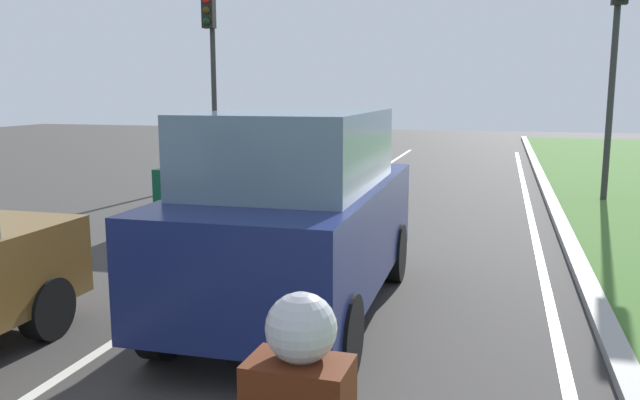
{
  "coord_description": "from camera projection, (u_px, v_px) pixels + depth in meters",
  "views": [
    {
      "loc": [
        2.95,
        2.61,
        2.5
      ],
      "look_at": [
        0.9,
        9.99,
        1.2
      ],
      "focal_mm": 36.45,
      "sensor_mm": 36.0,
      "label": 1
    }
  ],
  "objects": [
    {
      "name": "traffic_light_overhead_left",
      "position": [
        211.0,
        51.0,
        17.34
      ],
      "size": [
        0.32,
        0.5,
        5.23
      ],
      "color": "#2D2D2D",
      "rests_on": "ground"
    },
    {
      "name": "car_hatchback_far",
      "position": [
        234.0,
        171.0,
        13.04
      ],
      "size": [
        1.75,
        3.71,
        1.78
      ],
      "rotation": [
        0.0,
        0.0,
        -0.01
      ],
      "color": "#0C472D",
      "rests_on": "ground"
    },
    {
      "name": "curb_right",
      "position": [
        567.0,
        237.0,
        10.93
      ],
      "size": [
        0.24,
        48.0,
        0.12
      ],
      "primitive_type": "cube",
      "color": "#9E9B93",
      "rests_on": "ground"
    },
    {
      "name": "car_suv_ahead",
      "position": [
        297.0,
        212.0,
        7.16
      ],
      "size": [
        2.02,
        4.52,
        2.28
      ],
      "rotation": [
        0.0,
        0.0,
        0.01
      ],
      "color": "navy",
      "rests_on": "ground"
    },
    {
      "name": "traffic_light_near_right",
      "position": [
        616.0,
        36.0,
        13.96
      ],
      "size": [
        0.32,
        0.5,
        5.29
      ],
      "color": "#2D2D2D",
      "rests_on": "ground"
    },
    {
      "name": "lane_line_center",
      "position": [
        295.0,
        224.0,
        12.2
      ],
      "size": [
        0.12,
        32.0,
        0.01
      ],
      "primitive_type": "cube",
      "color": "silver",
      "rests_on": "ground"
    },
    {
      "name": "lane_line_right_edge",
      "position": [
        535.0,
        238.0,
        11.07
      ],
      "size": [
        0.12,
        32.0,
        0.01
      ],
      "primitive_type": "cube",
      "color": "silver",
      "rests_on": "ground"
    },
    {
      "name": "ground_plane",
      "position": [
        331.0,
        227.0,
        12.02
      ],
      "size": [
        60.0,
        60.0,
        0.0
      ],
      "primitive_type": "plane",
      "color": "#383533"
    }
  ]
}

